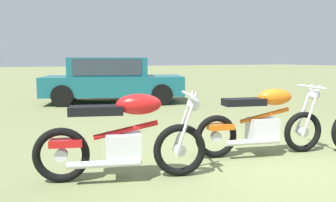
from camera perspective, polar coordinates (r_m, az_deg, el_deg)
The scene contains 4 objects.
ground_plane at distance 4.93m, azimuth 17.15°, elevation -9.55°, with size 120.00×120.00×0.00m, color olive.
motorcycle_red at distance 3.90m, azimuth -7.50°, elevation -6.17°, with size 1.92×0.89×1.02m.
motorcycle_orange at distance 5.04m, azimuth 15.86°, elevation -3.44°, with size 1.95×0.78×1.02m.
car_teal at distance 10.85m, azimuth -9.55°, elevation 3.95°, with size 4.66×3.12×1.43m.
Camera 1 is at (-3.28, -3.40, 1.39)m, focal length 35.82 mm.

